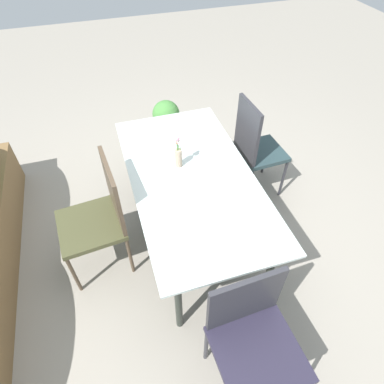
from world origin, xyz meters
The scene contains 7 objects.
ground_plane centered at (0.00, 0.00, 0.00)m, with size 12.00×12.00×0.00m, color gray.
dining_table centered at (-0.10, -0.01, 0.68)m, with size 1.78×0.93×0.74m.
chair_far_side centered at (-0.10, 0.73, 0.56)m, with size 0.52×0.52×1.01m.
chair_near_right centered at (0.30, -0.75, 0.57)m, with size 0.43×0.43×1.03m.
chair_end_left centered at (-1.27, 0.00, 0.54)m, with size 0.50×0.50×0.92m.
flower_vase centered at (0.06, 0.05, 0.86)m, with size 0.05×0.06×0.28m.
potted_plant centered at (1.38, -0.16, 0.27)m, with size 0.32×0.32×0.53m.
Camera 1 is at (-1.84, 0.54, 2.45)m, focal length 30.53 mm.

